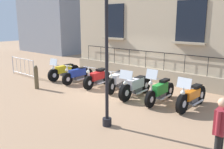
{
  "coord_description": "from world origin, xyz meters",
  "views": [
    {
      "loc": [
        8.46,
        6.81,
        3.15
      ],
      "look_at": [
        0.49,
        0.0,
        0.8
      ],
      "focal_mm": 38.74,
      "sensor_mm": 36.0,
      "label": 1
    }
  ],
  "objects_px": {
    "motorcycle_blue": "(78,74)",
    "lamppost": "(107,42)",
    "motorcycle_white": "(117,81)",
    "motorcycle_green": "(160,91)",
    "pedestrian_standing": "(220,129)",
    "motorcycle_yellow": "(64,71)",
    "bollard": "(36,77)",
    "crowd_barrier": "(23,67)",
    "motorcycle_silver": "(135,86)",
    "motorcycle_orange": "(192,97)",
    "motorcycle_red": "(97,78)"
  },
  "relations": [
    {
      "from": "motorcycle_silver",
      "to": "motorcycle_orange",
      "type": "distance_m",
      "value": 2.36
    },
    {
      "from": "motorcycle_yellow",
      "to": "motorcycle_silver",
      "type": "height_order",
      "value": "motorcycle_silver"
    },
    {
      "from": "pedestrian_standing",
      "to": "motorcycle_green",
      "type": "bearing_deg",
      "value": -133.48
    },
    {
      "from": "motorcycle_orange",
      "to": "crowd_barrier",
      "type": "xyz_separation_m",
      "value": [
        1.23,
        -9.51,
        0.13
      ]
    },
    {
      "from": "motorcycle_silver",
      "to": "crowd_barrier",
      "type": "distance_m",
      "value": 7.23
    },
    {
      "from": "motorcycle_yellow",
      "to": "bollard",
      "type": "bearing_deg",
      "value": 14.76
    },
    {
      "from": "motorcycle_green",
      "to": "pedestrian_standing",
      "type": "distance_m",
      "value": 4.29
    },
    {
      "from": "motorcycle_blue",
      "to": "motorcycle_white",
      "type": "distance_m",
      "value": 2.48
    },
    {
      "from": "motorcycle_green",
      "to": "crowd_barrier",
      "type": "relative_size",
      "value": 0.92
    },
    {
      "from": "motorcycle_yellow",
      "to": "bollard",
      "type": "height_order",
      "value": "motorcycle_yellow"
    },
    {
      "from": "bollard",
      "to": "motorcycle_red",
      "type": "bearing_deg",
      "value": 138.15
    },
    {
      "from": "motorcycle_green",
      "to": "lamppost",
      "type": "height_order",
      "value": "lamppost"
    },
    {
      "from": "crowd_barrier",
      "to": "motorcycle_yellow",
      "type": "bearing_deg",
      "value": 114.93
    },
    {
      "from": "motorcycle_red",
      "to": "motorcycle_silver",
      "type": "relative_size",
      "value": 0.9
    },
    {
      "from": "motorcycle_blue",
      "to": "crowd_barrier",
      "type": "relative_size",
      "value": 0.88
    },
    {
      "from": "motorcycle_silver",
      "to": "lamppost",
      "type": "relative_size",
      "value": 0.49
    },
    {
      "from": "motorcycle_white",
      "to": "motorcycle_silver",
      "type": "relative_size",
      "value": 0.9
    },
    {
      "from": "lamppost",
      "to": "motorcycle_orange",
      "type": "bearing_deg",
      "value": 156.59
    },
    {
      "from": "motorcycle_white",
      "to": "motorcycle_silver",
      "type": "xyz_separation_m",
      "value": [
        0.24,
        1.17,
        -0.0
      ]
    },
    {
      "from": "motorcycle_green",
      "to": "bollard",
      "type": "relative_size",
      "value": 1.95
    },
    {
      "from": "motorcycle_green",
      "to": "bollard",
      "type": "bearing_deg",
      "value": -69.4
    },
    {
      "from": "motorcycle_yellow",
      "to": "motorcycle_blue",
      "type": "relative_size",
      "value": 1.04
    },
    {
      "from": "motorcycle_yellow",
      "to": "pedestrian_standing",
      "type": "bearing_deg",
      "value": 71.87
    },
    {
      "from": "bollard",
      "to": "motorcycle_white",
      "type": "bearing_deg",
      "value": 125.88
    },
    {
      "from": "motorcycle_blue",
      "to": "crowd_barrier",
      "type": "height_order",
      "value": "crowd_barrier"
    },
    {
      "from": "motorcycle_white",
      "to": "pedestrian_standing",
      "type": "xyz_separation_m",
      "value": [
        3.14,
        5.41,
        0.42
      ]
    },
    {
      "from": "bollard",
      "to": "pedestrian_standing",
      "type": "height_order",
      "value": "pedestrian_standing"
    },
    {
      "from": "motorcycle_orange",
      "to": "lamppost",
      "type": "xyz_separation_m",
      "value": [
        3.11,
        -1.35,
        2.11
      ]
    },
    {
      "from": "motorcycle_yellow",
      "to": "motorcycle_green",
      "type": "height_order",
      "value": "motorcycle_green"
    },
    {
      "from": "motorcycle_blue",
      "to": "motorcycle_white",
      "type": "relative_size",
      "value": 1.03
    },
    {
      "from": "motorcycle_yellow",
      "to": "motorcycle_silver",
      "type": "bearing_deg",
      "value": 89.24
    },
    {
      "from": "crowd_barrier",
      "to": "pedestrian_standing",
      "type": "relative_size",
      "value": 1.5
    },
    {
      "from": "motorcycle_white",
      "to": "crowd_barrier",
      "type": "height_order",
      "value": "crowd_barrier"
    },
    {
      "from": "motorcycle_orange",
      "to": "lamppost",
      "type": "bearing_deg",
      "value": -23.41
    },
    {
      "from": "bollard",
      "to": "lamppost",
      "type": "bearing_deg",
      "value": 80.11
    },
    {
      "from": "motorcycle_blue",
      "to": "lamppost",
      "type": "height_order",
      "value": "lamppost"
    },
    {
      "from": "crowd_barrier",
      "to": "motorcycle_green",
      "type": "bearing_deg",
      "value": 97.33
    },
    {
      "from": "lamppost",
      "to": "crowd_barrier",
      "type": "bearing_deg",
      "value": -102.98
    },
    {
      "from": "motorcycle_orange",
      "to": "crowd_barrier",
      "type": "height_order",
      "value": "motorcycle_orange"
    },
    {
      "from": "motorcycle_red",
      "to": "motorcycle_white",
      "type": "xyz_separation_m",
      "value": [
        -0.1,
        1.18,
        0.03
      ]
    },
    {
      "from": "crowd_barrier",
      "to": "motorcycle_orange",
      "type": "bearing_deg",
      "value": 97.39
    },
    {
      "from": "motorcycle_yellow",
      "to": "lamppost",
      "type": "height_order",
      "value": "lamppost"
    },
    {
      "from": "motorcycle_green",
      "to": "lamppost",
      "type": "xyz_separation_m",
      "value": [
        2.95,
        -0.15,
        2.09
      ]
    },
    {
      "from": "motorcycle_red",
      "to": "crowd_barrier",
      "type": "height_order",
      "value": "motorcycle_red"
    },
    {
      "from": "motorcycle_blue",
      "to": "motorcycle_red",
      "type": "bearing_deg",
      "value": 93.79
    },
    {
      "from": "motorcycle_yellow",
      "to": "motorcycle_white",
      "type": "bearing_deg",
      "value": 92.78
    },
    {
      "from": "motorcycle_orange",
      "to": "bollard",
      "type": "distance_m",
      "value": 6.96
    },
    {
      "from": "motorcycle_green",
      "to": "pedestrian_standing",
      "type": "bearing_deg",
      "value": 46.52
    },
    {
      "from": "motorcycle_green",
      "to": "crowd_barrier",
      "type": "distance_m",
      "value": 8.38
    },
    {
      "from": "motorcycle_white",
      "to": "motorcycle_green",
      "type": "relative_size",
      "value": 0.92
    }
  ]
}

